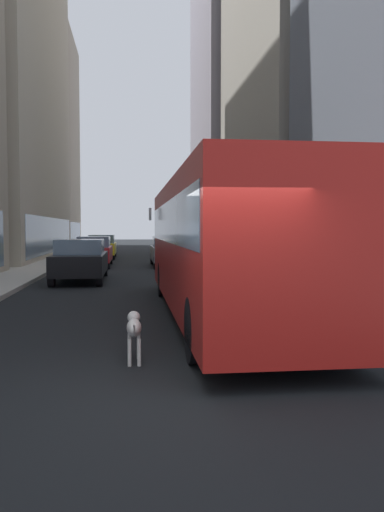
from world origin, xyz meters
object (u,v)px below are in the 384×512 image
transit_bus (222,239)px  car_red_coupe (94,251)px  car_yellow_taxi (102,247)px  dalmatian_dog (134,328)px  car_grey_wagon (169,251)px  car_black_suv (81,260)px

transit_bus → car_red_coupe: bearing=104.0°
transit_bus → car_yellow_taxi: (-4.00, 23.74, -0.95)m
transit_bus → dalmatian_dog: 4.61m
transit_bus → dalmatian_dog: size_ratio=11.98×
car_grey_wagon → car_black_suv: bearing=-118.4°
transit_bus → car_red_coupe: size_ratio=2.47×
car_red_coupe → car_black_suv: (0.00, -7.74, 0.00)m
car_yellow_taxi → transit_bus: bearing=-80.4°
car_yellow_taxi → car_grey_wagon: size_ratio=0.98×
car_red_coupe → car_yellow_taxi: same height
transit_bus → car_black_suv: (-4.00, 8.35, -0.95)m
car_red_coupe → car_grey_wagon: (4.00, -0.34, 0.00)m
car_black_suv → car_grey_wagon: same height
car_red_coupe → dalmatian_dog: size_ratio=4.86×
car_grey_wagon → dalmatian_dog: (-2.06, -19.67, -0.31)m
transit_bus → car_yellow_taxi: size_ratio=2.53×
car_red_coupe → car_grey_wagon: 4.01m
car_red_coupe → car_yellow_taxi: 7.65m
car_yellow_taxi → dalmatian_dog: bearing=-86.0°
car_black_suv → car_yellow_taxi: bearing=90.0°
dalmatian_dog → transit_bus: bearing=62.3°
car_red_coupe → car_black_suv: 7.74m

